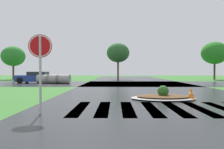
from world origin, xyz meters
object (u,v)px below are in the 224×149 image
median_island (163,97)px  drainage_pipe_stack (54,79)px  traffic_cone (191,94)px  stop_sign (40,55)px  car_blue_compact (36,78)px

median_island → drainage_pipe_stack: bearing=124.7°
traffic_cone → stop_sign: bearing=-149.1°
stop_sign → car_blue_compact: size_ratio=0.61×
stop_sign → traffic_cone: size_ratio=4.38×
median_island → car_blue_compact: size_ratio=0.75×
median_island → drainage_pipe_stack: 15.85m
median_island → drainage_pipe_stack: (-9.03, 13.02, 0.36)m
car_blue_compact → traffic_cone: (12.56, -14.30, -0.33)m
drainage_pipe_stack → traffic_cone: 16.84m
drainage_pipe_stack → traffic_cone: drainage_pipe_stack is taller
median_island → car_blue_compact: bearing=128.8°
car_blue_compact → traffic_cone: 19.04m
car_blue_compact → drainage_pipe_stack: bearing=157.6°
car_blue_compact → drainage_pipe_stack: (2.23, -1.00, -0.13)m
median_island → drainage_pipe_stack: drainage_pipe_stack is taller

